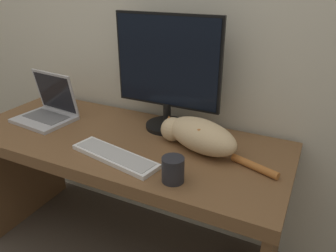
# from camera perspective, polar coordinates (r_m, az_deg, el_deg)

# --- Properties ---
(wall_back) EXTENTS (6.40, 0.06, 2.60)m
(wall_back) POSITION_cam_1_polar(r_m,az_deg,el_deg) (1.83, -1.86, 19.18)
(wall_back) COLOR beige
(wall_back) RESTS_ON ground_plane
(desk) EXTENTS (1.64, 0.68, 0.74)m
(desk) POSITION_cam_1_polar(r_m,az_deg,el_deg) (1.72, -7.75, -6.39)
(desk) COLOR brown
(desk) RESTS_ON ground_plane
(monitor) EXTENTS (0.56, 0.23, 0.58)m
(monitor) POSITION_cam_1_polar(r_m,az_deg,el_deg) (1.65, -0.16, 9.54)
(monitor) COLOR black
(monitor) RESTS_ON desk
(laptop) EXTENTS (0.32, 0.28, 0.26)m
(laptop) POSITION_cam_1_polar(r_m,az_deg,el_deg) (1.95, -20.20, 2.53)
(laptop) COLOR #B7B7BC
(laptop) RESTS_ON desk
(external_keyboard) EXTENTS (0.45, 0.20, 0.02)m
(external_keyboard) POSITION_cam_1_polar(r_m,az_deg,el_deg) (1.47, -9.26, -5.19)
(external_keyboard) COLOR white
(external_keyboard) RESTS_ON desk
(cat) EXTENTS (0.59, 0.29, 0.15)m
(cat) POSITION_cam_1_polar(r_m,az_deg,el_deg) (1.50, 5.37, -1.50)
(cat) COLOR #D1B284
(cat) RESTS_ON desk
(coffee_mug) EXTENTS (0.09, 0.09, 0.10)m
(coffee_mug) POSITION_cam_1_polar(r_m,az_deg,el_deg) (1.28, 0.87, -7.61)
(coffee_mug) COLOR #232328
(coffee_mug) RESTS_ON desk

